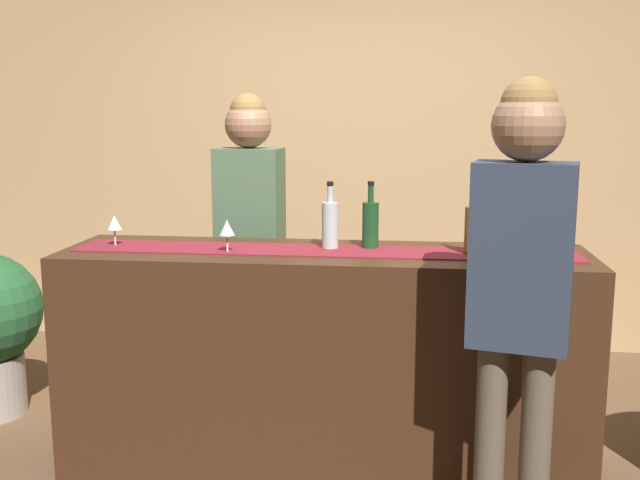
# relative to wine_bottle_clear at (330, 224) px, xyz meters

# --- Properties ---
(ground_plane) EXTENTS (10.00, 10.00, 0.00)m
(ground_plane) POSITION_rel_wine_bottle_clear_xyz_m (-0.02, -0.06, -1.13)
(ground_plane) COLOR brown
(back_wall) EXTENTS (6.00, 0.12, 2.90)m
(back_wall) POSITION_rel_wine_bottle_clear_xyz_m (-0.02, 1.84, 0.32)
(back_wall) COLOR tan
(back_wall) RESTS_ON ground
(bar_counter) EXTENTS (2.32, 0.60, 1.01)m
(bar_counter) POSITION_rel_wine_bottle_clear_xyz_m (-0.02, -0.06, -0.62)
(bar_counter) COLOR #3D2314
(bar_counter) RESTS_ON ground
(counter_runner_cloth) EXTENTS (2.21, 0.28, 0.01)m
(counter_runner_cloth) POSITION_rel_wine_bottle_clear_xyz_m (-0.02, -0.06, -0.11)
(counter_runner_cloth) COLOR maroon
(counter_runner_cloth) RESTS_ON bar_counter
(wine_bottle_clear) EXTENTS (0.07, 0.07, 0.30)m
(wine_bottle_clear) POSITION_rel_wine_bottle_clear_xyz_m (0.00, 0.00, 0.00)
(wine_bottle_clear) COLOR #B2C6C1
(wine_bottle_clear) RESTS_ON bar_counter
(wine_bottle_amber) EXTENTS (0.07, 0.07, 0.30)m
(wine_bottle_amber) POSITION_rel_wine_bottle_clear_xyz_m (0.62, -0.08, 0.00)
(wine_bottle_amber) COLOR brown
(wine_bottle_amber) RESTS_ON bar_counter
(wine_bottle_green) EXTENTS (0.07, 0.07, 0.30)m
(wine_bottle_green) POSITION_rel_wine_bottle_clear_xyz_m (0.18, 0.03, 0.00)
(wine_bottle_green) COLOR #194723
(wine_bottle_green) RESTS_ON bar_counter
(wine_glass_near_customer) EXTENTS (0.07, 0.07, 0.14)m
(wine_glass_near_customer) POSITION_rel_wine_bottle_clear_xyz_m (-0.98, -0.06, -0.01)
(wine_glass_near_customer) COLOR silver
(wine_glass_near_customer) RESTS_ON bar_counter
(wine_glass_mid_counter) EXTENTS (0.07, 0.07, 0.14)m
(wine_glass_mid_counter) POSITION_rel_wine_bottle_clear_xyz_m (-0.43, -0.14, -0.01)
(wine_glass_mid_counter) COLOR silver
(wine_glass_mid_counter) RESTS_ON bar_counter
(bartender) EXTENTS (0.36, 0.24, 1.71)m
(bartender) POSITION_rel_wine_bottle_clear_xyz_m (-0.48, 0.52, -0.07)
(bartender) COLOR #26262B
(bartender) RESTS_ON ground
(customer_sipping) EXTENTS (0.38, 0.27, 1.74)m
(customer_sipping) POSITION_rel_wine_bottle_clear_xyz_m (0.73, -0.67, -0.04)
(customer_sipping) COLOR brown
(customer_sipping) RESTS_ON ground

